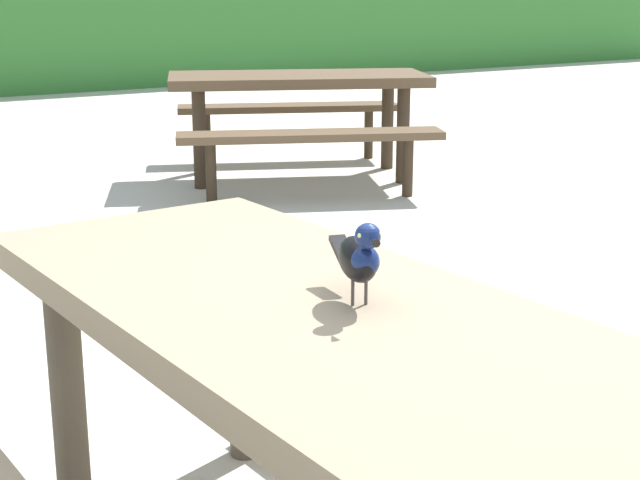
# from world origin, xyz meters

# --- Properties ---
(picnic_table_foreground) EXTENTS (1.80, 1.85, 0.74)m
(picnic_table_foreground) POSITION_xyz_m (-0.08, -0.19, 0.56)
(picnic_table_foreground) COLOR #84725B
(picnic_table_foreground) RESTS_ON ground
(bird_grackle) EXTENTS (0.12, 0.28, 0.18)m
(bird_grackle) POSITION_xyz_m (-0.00, -0.29, 0.84)
(bird_grackle) COLOR black
(bird_grackle) RESTS_ON picnic_table_foreground
(picnic_table_mid_left) EXTENTS (2.24, 2.22, 0.74)m
(picnic_table_mid_left) POSITION_xyz_m (2.36, 4.05, 0.56)
(picnic_table_mid_left) COLOR brown
(picnic_table_mid_left) RESTS_ON ground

